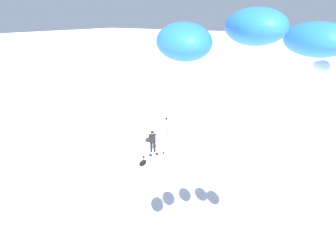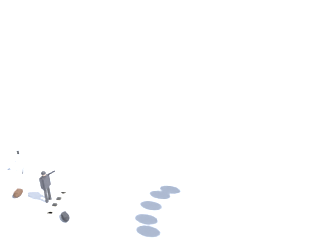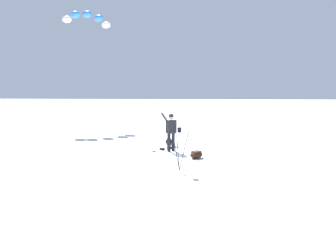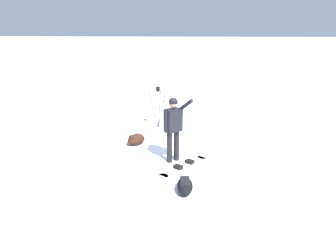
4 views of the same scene
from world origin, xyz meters
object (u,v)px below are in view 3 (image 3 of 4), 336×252
at_px(traction_kite, 87,18).
at_px(camera_tripod, 179,140).
at_px(snowboard, 166,149).
at_px(gear_bag_large, 196,154).
at_px(snowboarder, 171,129).
at_px(gear_bag_small, 169,141).

xyz_separation_m(traction_kite, camera_tripod, (-8.34, 11.22, -7.13)).
xyz_separation_m(snowboard, camera_tripod, (-1.00, 3.21, 0.97)).
distance_m(traction_kite, gear_bag_large, 15.18).
bearing_deg(snowboard, snowboarder, 131.72).
height_order(snowboard, camera_tripod, camera_tripod).
relative_size(traction_kite, gear_bag_small, 5.00).
bearing_deg(traction_kite, camera_tripod, 126.64).
relative_size(traction_kite, camera_tripod, 2.39).
bearing_deg(gear_bag_small, gear_bag_large, 118.87).
xyz_separation_m(snowboarder, traction_kite, (7.63, -8.33, 7.14)).
bearing_deg(gear_bag_large, traction_kite, -47.13).
bearing_deg(gear_bag_small, camera_tripod, 103.36).
bearing_deg(snowboard, gear_bag_large, 134.75).
distance_m(snowboarder, gear_bag_large, 1.82).
height_order(gear_bag_large, gear_bag_small, gear_bag_large).
height_order(traction_kite, camera_tripod, traction_kite).
xyz_separation_m(snowboard, traction_kite, (7.34, -8.01, 8.10)).
height_order(traction_kite, gear_bag_small, traction_kite).
bearing_deg(camera_tripod, gear_bag_small, -76.64).
relative_size(snowboarder, traction_kite, 0.50).
distance_m(snowboard, camera_tripod, 3.50).
height_order(snowboard, traction_kite, traction_kite).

